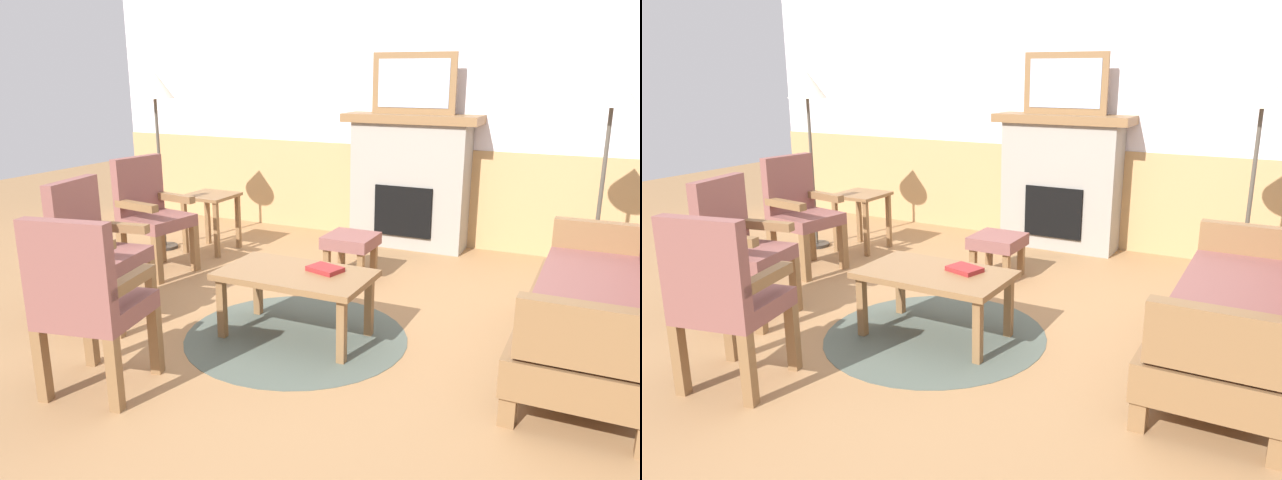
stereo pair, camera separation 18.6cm
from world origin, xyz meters
The scene contains 15 objects.
ground_plane centered at (0.00, 0.00, 0.00)m, with size 14.00×14.00×0.00m, color #997047.
wall_back centered at (0.00, 2.60, 1.31)m, with size 7.20×0.14×2.70m.
fireplace centered at (0.00, 2.35, 0.65)m, with size 1.30×0.44×1.28m.
framed_picture centered at (0.00, 2.35, 1.56)m, with size 0.80×0.04×0.56m.
couch centered at (1.78, 0.33, 0.40)m, with size 0.70×1.80×0.98m.
coffee_table centered at (0.02, -0.04, 0.39)m, with size 0.96×0.56×0.44m.
round_rug centered at (0.02, -0.04, 0.00)m, with size 1.45×1.45×0.01m, color #4C564C.
book_on_table centered at (0.18, 0.05, 0.46)m, with size 0.21×0.15×0.03m, color maroon.
footstool centered at (-0.14, 1.23, 0.28)m, with size 0.40×0.40×0.36m.
armchair_near_fireplace centered at (-1.72, 0.62, 0.54)m, with size 0.54×0.54×0.98m.
armchair_by_window_left centered at (-1.33, -0.40, 0.54)m, with size 0.56×0.56×0.98m.
armchair_front_left centered at (-0.61, -1.15, 0.54)m, with size 0.57×0.57×0.98m.
side_table centered at (-1.64, 1.36, 0.43)m, with size 0.44×0.44×0.55m.
floor_lamp_by_couch centered at (1.70, 1.55, 1.45)m, with size 0.36×0.36×1.68m.
floor_lamp_by_chairs centered at (-2.10, 1.22, 1.45)m, with size 0.36×0.36×1.68m.
Camera 1 is at (1.76, -3.29, 1.67)m, focal length 34.35 mm.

